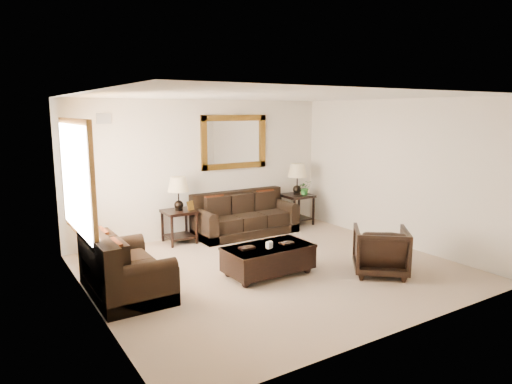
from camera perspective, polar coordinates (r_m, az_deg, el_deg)
room at (r=7.03m, az=2.25°, el=0.86°), size 5.51×5.01×2.71m
window at (r=6.80m, az=-21.47°, el=1.55°), size 0.07×1.96×1.66m
mirror at (r=9.43m, az=-2.73°, el=6.26°), size 1.50×0.06×1.10m
air_vent at (r=8.45m, az=-18.50°, el=8.71°), size 0.25×0.02×0.18m
sofa at (r=9.33m, az=-1.50°, el=-3.35°), size 2.08×0.90×0.85m
loveseat at (r=6.56m, az=-16.43°, el=-9.50°), size 0.93×1.56×0.88m
end_table_left at (r=8.70m, az=-9.64°, el=-1.01°), size 0.58×0.58×1.27m
end_table_right at (r=10.04m, az=5.16°, el=0.89°), size 0.61×0.61×1.35m
coffee_table at (r=7.03m, az=1.55°, el=-8.10°), size 1.36×0.75×0.57m
armchair at (r=7.29m, az=15.31°, el=-6.82°), size 1.07×1.07×0.81m
potted_plant at (r=10.05m, az=6.14°, el=0.36°), size 0.38×0.40×0.24m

